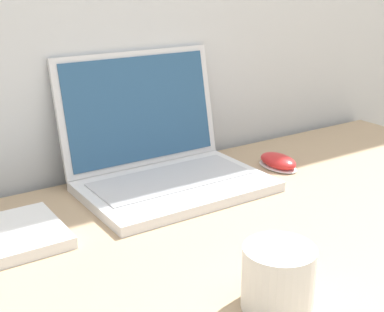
# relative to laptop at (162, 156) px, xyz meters

# --- Properties ---
(laptop) EXTENTS (0.37, 0.30, 0.26)m
(laptop) POSITION_rel_laptop_xyz_m (0.00, 0.00, 0.00)
(laptop) COLOR silver
(laptop) RESTS_ON desk
(drink_cup) EXTENTS (0.10, 0.10, 0.09)m
(drink_cup) POSITION_rel_laptop_xyz_m (-0.10, -0.46, -0.01)
(drink_cup) COLOR white
(drink_cup) RESTS_ON desk
(computer_mouse) EXTENTS (0.06, 0.11, 0.03)m
(computer_mouse) POSITION_rel_laptop_xyz_m (0.27, -0.07, -0.05)
(computer_mouse) COLOR white
(computer_mouse) RESTS_ON desk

